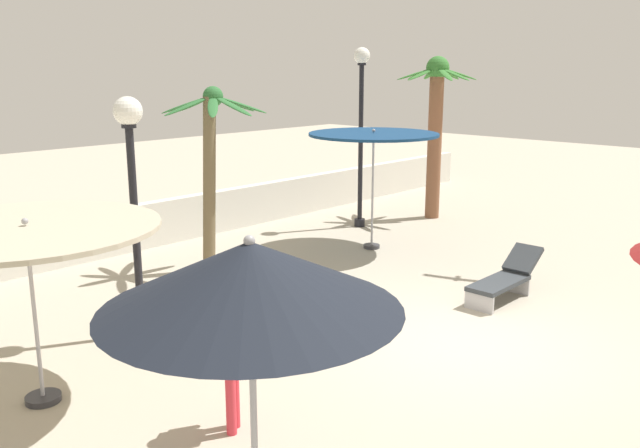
% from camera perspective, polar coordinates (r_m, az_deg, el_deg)
% --- Properties ---
extents(ground_plane, '(56.00, 56.00, 0.00)m').
position_cam_1_polar(ground_plane, '(10.56, 11.74, -9.91)').
color(ground_plane, '#B2A893').
extents(boundary_wall, '(25.20, 0.30, 1.05)m').
position_cam_1_polar(boundary_wall, '(16.04, -14.18, -0.03)').
color(boundary_wall, silver).
rests_on(boundary_wall, ground_plane).
extents(patio_umbrella_0, '(3.14, 3.14, 2.37)m').
position_cam_1_polar(patio_umbrella_0, '(8.65, -23.76, -0.76)').
color(patio_umbrella_0, '#333338').
rests_on(patio_umbrella_0, ground_plane).
extents(patio_umbrella_1, '(2.91, 2.91, 2.75)m').
position_cam_1_polar(patio_umbrella_1, '(15.09, 4.59, 7.36)').
color(patio_umbrella_1, '#333338').
rests_on(patio_umbrella_1, ground_plane).
extents(patio_umbrella_2, '(2.07, 2.07, 3.03)m').
position_cam_1_polar(patio_umbrella_2, '(4.49, -5.96, -4.81)').
color(patio_umbrella_2, '#333338').
rests_on(patio_umbrella_2, ground_plane).
extents(palm_tree_0, '(2.13, 2.14, 3.74)m').
position_cam_1_polar(palm_tree_0, '(13.59, -9.29, 6.24)').
color(palm_tree_0, brown).
rests_on(palm_tree_0, ground_plane).
extents(palm_tree_2, '(2.17, 2.17, 4.38)m').
position_cam_1_polar(palm_tree_2, '(18.53, 9.82, 8.90)').
color(palm_tree_2, brown).
rests_on(palm_tree_2, ground_plane).
extents(lamp_post_0, '(0.41, 0.41, 4.57)m').
position_cam_1_polar(lamp_post_0, '(17.20, 3.53, 9.56)').
color(lamp_post_0, black).
rests_on(lamp_post_0, ground_plane).
extents(lamp_post_1, '(0.43, 0.43, 3.69)m').
position_cam_1_polar(lamp_post_1, '(10.33, -15.72, 3.85)').
color(lamp_post_1, black).
rests_on(lamp_post_1, ground_plane).
extents(lounge_chair_0, '(1.88, 0.56, 0.84)m').
position_cam_1_polar(lounge_chair_0, '(12.55, 15.52, -4.41)').
color(lounge_chair_0, '#B7B7BC').
rests_on(lounge_chair_0, ground_plane).
extents(guest_0, '(0.47, 0.41, 1.64)m').
position_cam_1_polar(guest_0, '(7.73, -7.59, -10.64)').
color(guest_0, '#D8333F').
rests_on(guest_0, ground_plane).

